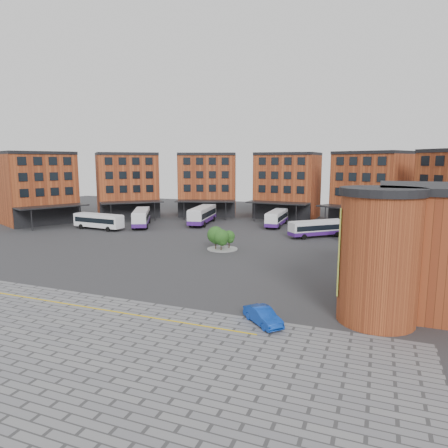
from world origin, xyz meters
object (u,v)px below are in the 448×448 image
(bus_c, at_px, (202,215))
(bus_f, at_px, (379,230))
(bus_a, at_px, (98,220))
(bus_e, at_px, (317,228))
(tree_island, at_px, (220,237))
(bus_b, at_px, (141,217))
(blue_car, at_px, (263,316))
(bus_d, at_px, (277,218))

(bus_c, bearing_deg, bus_f, -20.20)
(bus_a, xyz_separation_m, bus_f, (48.97, 6.70, 0.13))
(bus_e, bearing_deg, bus_a, -121.78)
(tree_island, height_order, bus_b, tree_island)
(tree_island, xyz_separation_m, blue_car, (12.98, -23.34, -1.18))
(blue_car, bearing_deg, tree_island, 71.92)
(bus_e, relative_size, bus_f, 0.83)
(bus_c, xyz_separation_m, bus_d, (14.74, 2.88, -0.25))
(bus_b, distance_m, bus_f, 43.58)
(bus_b, xyz_separation_m, bus_e, (33.92, 0.87, -0.25))
(bus_b, height_order, bus_e, bus_b)
(bus_a, height_order, bus_e, bus_a)
(blue_car, bearing_deg, bus_f, 30.79)
(tree_island, relative_size, bus_f, 0.41)
(bus_f, bearing_deg, bus_e, -135.39)
(bus_a, height_order, bus_d, bus_d)
(bus_d, xyz_separation_m, blue_car, (10.66, -47.46, -0.99))
(tree_island, xyz_separation_m, bus_a, (-27.84, 8.16, -0.11))
(bus_b, relative_size, bus_f, 1.07)
(bus_d, bearing_deg, bus_a, -154.31)
(bus_f, bearing_deg, bus_c, -144.38)
(bus_b, height_order, blue_car, bus_b)
(blue_car, bearing_deg, bus_a, 95.19)
(tree_island, xyz_separation_m, bus_c, (-12.42, 21.24, 0.05))
(bus_b, relative_size, bus_e, 1.28)
(bus_e, distance_m, blue_car, 38.54)
(bus_d, bearing_deg, bus_f, -28.41)
(bus_d, relative_size, bus_e, 1.21)
(bus_f, bearing_deg, tree_island, -98.51)
(bus_f, xyz_separation_m, blue_car, (-8.16, -38.20, -1.21))
(bus_c, bearing_deg, blue_car, -69.77)
(bus_a, height_order, bus_b, bus_b)
(bus_b, xyz_separation_m, bus_f, (43.58, 0.57, 0.09))
(bus_e, bearing_deg, bus_b, -130.40)
(tree_island, height_order, bus_a, tree_island)
(bus_b, height_order, bus_f, bus_f)
(bus_a, bearing_deg, bus_d, -56.98)
(bus_a, distance_m, bus_e, 39.93)
(bus_c, xyz_separation_m, blue_car, (25.40, -44.58, -1.24))
(bus_f, bearing_deg, bus_b, -132.87)
(bus_a, relative_size, bus_b, 0.91)
(blue_car, bearing_deg, bus_c, 72.52)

